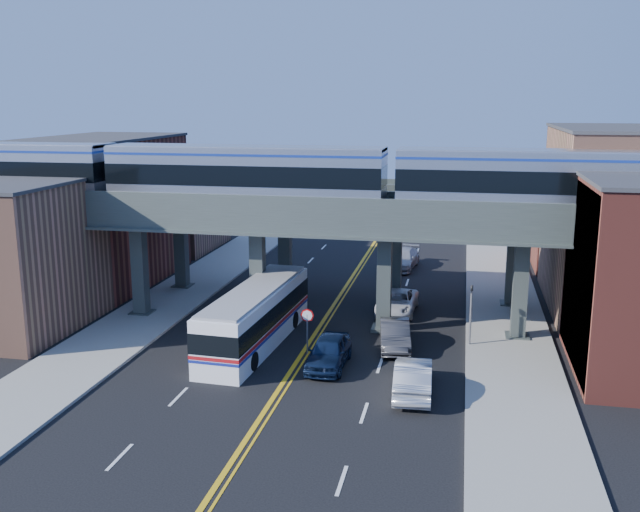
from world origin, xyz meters
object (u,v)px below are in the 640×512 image
object	(u,v)px
stop_sign	(307,324)
transit_train	(246,174)
car_lane_d	(402,259)
car_parked_curb	(413,377)
car_lane_a	(329,352)
transit_bus	(256,317)
car_lane_b	(395,335)
car_lane_c	(397,302)
traffic_signal	(471,308)

from	to	relation	value
stop_sign	transit_train	bearing A→B (deg)	134.57
car_lane_d	car_parked_curb	world-z (taller)	car_parked_curb
car_lane_a	car_lane_d	size ratio (longest dim) A/B	0.87
car_lane_a	stop_sign	bearing A→B (deg)	133.64
car_parked_curb	transit_bus	bearing A→B (deg)	-32.10
car_lane_b	car_lane_a	bearing A→B (deg)	-139.12
car_lane_a	transit_train	bearing A→B (deg)	135.02
transit_train	transit_bus	bearing A→B (deg)	-67.68
car_lane_c	car_lane_d	distance (m)	12.89
traffic_signal	car_lane_b	world-z (taller)	traffic_signal
transit_train	traffic_signal	distance (m)	15.71
car_lane_d	transit_bus	bearing A→B (deg)	-101.42
transit_train	car_lane_c	world-z (taller)	transit_train
car_lane_a	car_lane_c	size ratio (longest dim) A/B	0.92
traffic_signal	car_lane_c	bearing A→B (deg)	128.70
transit_train	car_parked_curb	distance (m)	16.92
transit_train	transit_bus	size ratio (longest dim) A/B	4.19
transit_bus	transit_train	bearing A→B (deg)	25.70
transit_train	transit_bus	xyz separation A→B (m)	(1.65, -4.01, -7.84)
car_parked_curb	car_lane_d	bearing A→B (deg)	-86.44
transit_bus	car_lane_b	world-z (taller)	transit_bus
transit_train	car_lane_d	bearing A→B (deg)	63.69
car_lane_a	car_parked_curb	world-z (taller)	car_parked_curb
transit_train	car_parked_curb	xyz separation A→B (m)	(11.13, -9.37, -8.65)
transit_train	transit_bus	distance (m)	8.96
car_lane_d	transit_train	bearing A→B (deg)	-109.99
transit_train	car_parked_curb	world-z (taller)	transit_train
stop_sign	car_lane_a	size ratio (longest dim) A/B	0.54
transit_bus	car_parked_curb	world-z (taller)	transit_bus
traffic_signal	car_lane_a	world-z (taller)	traffic_signal
stop_sign	traffic_signal	bearing A→B (deg)	18.63
transit_bus	car_lane_a	distance (m)	5.55
traffic_signal	car_lane_a	distance (m)	8.84
car_lane_b	car_parked_curb	world-z (taller)	car_parked_curb
car_lane_a	car_lane_b	size ratio (longest dim) A/B	1.03
traffic_signal	car_parked_curb	bearing A→B (deg)	-110.13
transit_train	transit_bus	world-z (taller)	transit_train
stop_sign	car_lane_d	world-z (taller)	stop_sign
transit_bus	car_parked_curb	bearing A→B (deg)	-116.08
car_lane_b	car_parked_curb	distance (m)	6.50
car_lane_a	car_lane_c	bearing A→B (deg)	76.86
traffic_signal	car_lane_b	xyz separation A→B (m)	(-4.20, -1.04, -1.52)
stop_sign	car_lane_d	xyz separation A→B (m)	(3.36, 21.77, -0.95)
car_lane_a	car_lane_c	distance (m)	10.89
transit_train	car_lane_b	bearing A→B (deg)	-17.52
transit_bus	car_parked_curb	xyz separation A→B (m)	(9.48, -5.36, -0.81)
stop_sign	car_lane_c	size ratio (longest dim) A/B	0.50
transit_train	stop_sign	size ratio (longest dim) A/B	20.02
traffic_signal	transit_bus	distance (m)	12.36
stop_sign	car_lane_b	size ratio (longest dim) A/B	0.56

